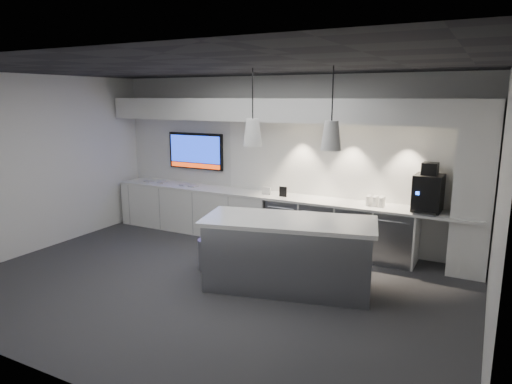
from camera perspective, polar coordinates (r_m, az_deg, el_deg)
The scene contains 28 objects.
floor at distance 6.64m, azimuth -5.82°, elevation -11.54°, with size 7.00×7.00×0.00m, color #313133.
ceiling at distance 6.11m, azimuth -6.43°, elevation 15.25°, with size 7.00×7.00×0.00m, color black.
wall_back at distance 8.37m, azimuth 3.42°, elevation 4.07°, with size 7.00×7.00×0.00m, color silver.
wall_front at distance 4.40m, azimuth -24.46°, elevation -4.09°, with size 7.00×7.00×0.00m, color silver.
wall_left at distance 8.63m, azimuth -25.88°, elevation 3.13°, with size 7.00×7.00×0.00m, color silver.
wall_right at distance 5.19m, azimuth 28.06°, elevation -2.13°, with size 7.00×7.00×0.00m, color silver.
back_counter at distance 8.19m, azimuth 2.43°, elevation -0.51°, with size 6.80×0.65×0.04m, color white.
left_base_cabinets at distance 9.15m, azimuth -7.56°, elevation -2.17°, with size 3.30×0.63×0.86m, color white.
fridge_unit_a at distance 8.20m, azimuth 3.99°, elevation -3.79°, with size 0.60×0.61×0.85m, color gray.
fridge_unit_b at distance 7.98m, azimuth 8.15°, elevation -4.32°, with size 0.60×0.61×0.85m, color gray.
fridge_unit_c at distance 7.80m, azimuth 12.52°, elevation -4.86°, with size 0.60×0.61×0.85m, color gray.
fridge_unit_d at distance 7.67m, azimuth 17.08°, elevation -5.39°, with size 0.60×0.61×0.85m, color gray.
backsplash at distance 7.93m, azimuth 11.31°, elevation 3.79°, with size 4.60×0.03×1.30m, color white.
soffit at distance 8.03m, azimuth 2.60°, elevation 10.19°, with size 6.90×0.60×0.40m, color white.
column at distance 7.39m, azimuth 25.61°, elevation 0.31°, with size 0.55×0.55×2.60m, color white.
wall_tv at distance 9.26m, azimuth -7.54°, elevation 5.10°, with size 1.25×0.07×0.72m.
island at distance 6.37m, azimuth 4.08°, elevation -7.70°, with size 2.51×1.52×0.99m.
bin at distance 7.18m, azimuth -5.92°, elevation -7.71°, with size 0.33×0.33×0.47m, color gray.
coffee_machine at distance 7.45m, azimuth 20.73°, elevation 0.08°, with size 0.43×0.60×0.75m.
sign_black at distance 8.03m, azimuth 3.40°, elevation 0.04°, with size 0.14×0.02×0.18m, color black.
sign_white at distance 8.19m, azimuth 1.29°, elevation 0.15°, with size 0.18×0.02×0.14m, color white.
cup_cluster at distance 7.59m, azimuth 14.71°, elevation -1.11°, with size 0.29×0.19×0.16m, color silver, non-canonical shape.
tray_a at distance 9.68m, azimuth -13.24°, elevation 1.31°, with size 0.16×0.16×0.03m, color #B2B2B2.
tray_b at distance 9.52m, azimuth -11.64°, elevation 1.21°, with size 0.16×0.16×0.03m, color #B2B2B2.
tray_c at distance 9.16m, azimuth -8.94°, elevation 0.89°, with size 0.16×0.16×0.03m, color #B2B2B2.
tray_d at distance 8.99m, azimuth -7.84°, elevation 0.71°, with size 0.16×0.16×0.03m, color #B2B2B2.
pendant_left at distance 6.27m, azimuth -0.42°, elevation 7.49°, with size 0.26×0.26×1.07m.
pendant_right at distance 5.83m, azimuth 9.39°, elevation 7.01°, with size 0.26×0.26×1.07m.
Camera 1 is at (3.40, -5.07, 2.63)m, focal length 32.00 mm.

